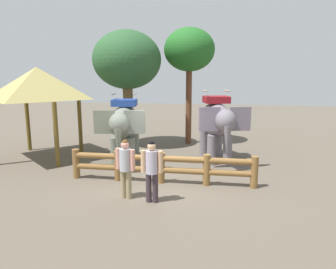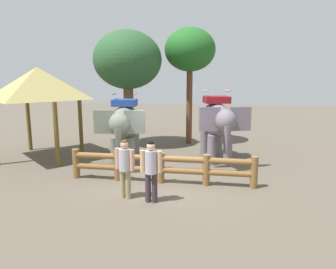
# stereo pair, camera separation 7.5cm
# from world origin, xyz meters

# --- Properties ---
(ground_plane) EXTENTS (60.00, 60.00, 0.00)m
(ground_plane) POSITION_xyz_m (0.00, 0.00, 0.00)
(ground_plane) COLOR brown
(log_fence) EXTENTS (6.38, 0.26, 1.05)m
(log_fence) POSITION_xyz_m (-0.00, -0.14, 0.60)
(log_fence) COLOR brown
(log_fence) RESTS_ON ground
(elephant_near_left) EXTENTS (1.96, 3.42, 2.88)m
(elephant_near_left) POSITION_xyz_m (-1.96, 2.12, 1.62)
(elephant_near_left) COLOR slate
(elephant_near_left) RESTS_ON ground
(elephant_center) EXTENTS (2.26, 3.59, 3.00)m
(elephant_center) POSITION_xyz_m (1.81, 3.04, 1.69)
(elephant_center) COLOR slate
(elephant_center) RESTS_ON ground
(tourist_woman_in_black) EXTENTS (0.62, 0.42, 1.78)m
(tourist_woman_in_black) POSITION_xyz_m (-0.78, -1.66, 1.03)
(tourist_woman_in_black) COLOR #9B8B65
(tourist_woman_in_black) RESTS_ON ground
(tourist_man_in_blue) EXTENTS (0.64, 0.35, 1.80)m
(tourist_man_in_blue) POSITION_xyz_m (0.04, -1.82, 1.04)
(tourist_man_in_blue) COLOR #392C32
(tourist_man_in_blue) RESTS_ON ground
(thatched_shelter) EXTENTS (3.75, 3.75, 3.96)m
(thatched_shelter) POSITION_xyz_m (-5.83, 2.29, 3.24)
(thatched_shelter) COLOR brown
(thatched_shelter) RESTS_ON ground
(tree_far_left) EXTENTS (2.62, 2.62, 6.03)m
(tree_far_left) POSITION_xyz_m (0.30, 6.36, 4.84)
(tree_far_left) COLOR brown
(tree_far_left) RESTS_ON ground
(tree_back_center) EXTENTS (3.39, 3.39, 5.81)m
(tree_back_center) POSITION_xyz_m (-2.69, 5.19, 4.30)
(tree_back_center) COLOR brown
(tree_back_center) RESTS_ON ground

